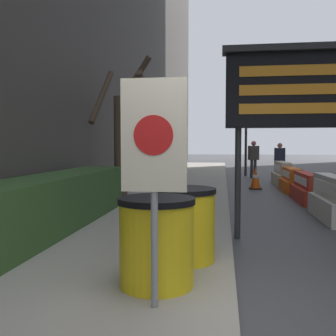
{
  "coord_description": "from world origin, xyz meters",
  "views": [
    {
      "loc": [
        -0.14,
        -2.98,
        1.52
      ],
      "look_at": [
        -1.04,
        3.46,
        1.14
      ],
      "focal_mm": 42.0,
      "sensor_mm": 36.0,
      "label": 1
    }
  ],
  "objects_px": {
    "traffic_cone_near": "(255,178)",
    "traffic_light_near_curb": "(246,122)",
    "jersey_barrier_cream": "(282,175)",
    "pedestrian_worker": "(280,158)",
    "message_board": "(292,91)",
    "jersey_barrier_white": "(333,201)",
    "jersey_barrier_orange_far": "(292,181)",
    "barrel_drum_foreground": "(157,241)",
    "pedestrian_passerby": "(253,156)",
    "barrel_drum_middle": "(184,224)",
    "jersey_barrier_red_striped": "(306,189)",
    "warning_sign": "(154,153)"
  },
  "relations": [
    {
      "from": "barrel_drum_foreground",
      "to": "jersey_barrier_orange_far",
      "type": "distance_m",
      "value": 9.76
    },
    {
      "from": "message_board",
      "to": "jersey_barrier_cream",
      "type": "height_order",
      "value": "message_board"
    },
    {
      "from": "message_board",
      "to": "jersey_barrier_orange_far",
      "type": "xyz_separation_m",
      "value": [
        1.15,
        6.7,
        -2.02
      ]
    },
    {
      "from": "message_board",
      "to": "jersey_barrier_white",
      "type": "height_order",
      "value": "message_board"
    },
    {
      "from": "barrel_drum_middle",
      "to": "message_board",
      "type": "relative_size",
      "value": 0.29
    },
    {
      "from": "message_board",
      "to": "jersey_barrier_white",
      "type": "relative_size",
      "value": 1.51
    },
    {
      "from": "jersey_barrier_orange_far",
      "to": "jersey_barrier_cream",
      "type": "bearing_deg",
      "value": 90.0
    },
    {
      "from": "warning_sign",
      "to": "jersey_barrier_white",
      "type": "xyz_separation_m",
      "value": [
        2.78,
        5.06,
        -1.06
      ]
    },
    {
      "from": "jersey_barrier_orange_far",
      "to": "traffic_light_near_curb",
      "type": "height_order",
      "value": "traffic_light_near_curb"
    },
    {
      "from": "warning_sign",
      "to": "jersey_barrier_orange_far",
      "type": "bearing_deg",
      "value": 74.23
    },
    {
      "from": "pedestrian_worker",
      "to": "jersey_barrier_orange_far",
      "type": "bearing_deg",
      "value": 81.87
    },
    {
      "from": "barrel_drum_foreground",
      "to": "barrel_drum_middle",
      "type": "distance_m",
      "value": 0.9
    },
    {
      "from": "warning_sign",
      "to": "jersey_barrier_orange_far",
      "type": "distance_m",
      "value": 10.31
    },
    {
      "from": "jersey_barrier_cream",
      "to": "pedestrian_worker",
      "type": "xyz_separation_m",
      "value": [
        0.21,
        2.3,
        0.56
      ]
    },
    {
      "from": "barrel_drum_middle",
      "to": "jersey_barrier_red_striped",
      "type": "xyz_separation_m",
      "value": [
        2.67,
        6.2,
        -0.23
      ]
    },
    {
      "from": "jersey_barrier_cream",
      "to": "traffic_cone_near",
      "type": "xyz_separation_m",
      "value": [
        -1.1,
        -1.44,
        -0.01
      ]
    },
    {
      "from": "message_board",
      "to": "traffic_light_near_curb",
      "type": "relative_size",
      "value": 0.83
    },
    {
      "from": "warning_sign",
      "to": "barrel_drum_middle",
      "type": "bearing_deg",
      "value": 85.34
    },
    {
      "from": "jersey_barrier_white",
      "to": "jersey_barrier_orange_far",
      "type": "xyz_separation_m",
      "value": [
        -0.0,
        4.8,
        -0.05
      ]
    },
    {
      "from": "warning_sign",
      "to": "traffic_cone_near",
      "type": "distance_m",
      "value": 10.72
    },
    {
      "from": "message_board",
      "to": "jersey_barrier_red_striped",
      "type": "xyz_separation_m",
      "value": [
        1.15,
        4.45,
        -2.02
      ]
    },
    {
      "from": "jersey_barrier_cream",
      "to": "traffic_light_near_curb",
      "type": "relative_size",
      "value": 0.58
    },
    {
      "from": "jersey_barrier_cream",
      "to": "pedestrian_worker",
      "type": "height_order",
      "value": "pedestrian_worker"
    },
    {
      "from": "traffic_cone_near",
      "to": "jersey_barrier_orange_far",
      "type": "bearing_deg",
      "value": -31.11
    },
    {
      "from": "message_board",
      "to": "pedestrian_passerby",
      "type": "height_order",
      "value": "message_board"
    },
    {
      "from": "jersey_barrier_cream",
      "to": "pedestrian_worker",
      "type": "bearing_deg",
      "value": 84.7
    },
    {
      "from": "pedestrian_worker",
      "to": "pedestrian_passerby",
      "type": "xyz_separation_m",
      "value": [
        -1.04,
        1.03,
        0.06
      ]
    },
    {
      "from": "barrel_drum_foreground",
      "to": "traffic_cone_near",
      "type": "bearing_deg",
      "value": 80.07
    },
    {
      "from": "jersey_barrier_orange_far",
      "to": "pedestrian_passerby",
      "type": "height_order",
      "value": "pedestrian_passerby"
    },
    {
      "from": "jersey_barrier_red_striped",
      "to": "jersey_barrier_orange_far",
      "type": "xyz_separation_m",
      "value": [
        -0.0,
        2.25,
        -0.0
      ]
    },
    {
      "from": "barrel_drum_foreground",
      "to": "jersey_barrier_orange_far",
      "type": "bearing_deg",
      "value": 72.99
    },
    {
      "from": "barrel_drum_middle",
      "to": "pedestrian_worker",
      "type": "distance_m",
      "value": 13.19
    },
    {
      "from": "traffic_cone_near",
      "to": "pedestrian_worker",
      "type": "distance_m",
      "value": 4.01
    },
    {
      "from": "message_board",
      "to": "traffic_cone_near",
      "type": "xyz_separation_m",
      "value": [
        0.05,
        7.37,
        -1.98
      ]
    },
    {
      "from": "message_board",
      "to": "barrel_drum_foreground",
      "type": "bearing_deg",
      "value": -122.96
    },
    {
      "from": "message_board",
      "to": "jersey_barrier_white",
      "type": "distance_m",
      "value": 2.97
    },
    {
      "from": "jersey_barrier_white",
      "to": "jersey_barrier_red_striped",
      "type": "height_order",
      "value": "jersey_barrier_white"
    },
    {
      "from": "message_board",
      "to": "jersey_barrier_cream",
      "type": "relative_size",
      "value": 1.45
    },
    {
      "from": "jersey_barrier_white",
      "to": "traffic_cone_near",
      "type": "xyz_separation_m",
      "value": [
        -1.1,
        5.46,
        -0.02
      ]
    },
    {
      "from": "jersey_barrier_white",
      "to": "jersey_barrier_cream",
      "type": "xyz_separation_m",
      "value": [
        -0.0,
        6.91,
        -0.01
      ]
    },
    {
      "from": "warning_sign",
      "to": "jersey_barrier_white",
      "type": "bearing_deg",
      "value": 61.2
    },
    {
      "from": "traffic_light_near_curb",
      "to": "pedestrian_worker",
      "type": "distance_m",
      "value": 2.96
    },
    {
      "from": "jersey_barrier_cream",
      "to": "traffic_light_near_curb",
      "type": "height_order",
      "value": "traffic_light_near_curb"
    },
    {
      "from": "traffic_light_near_curb",
      "to": "pedestrian_worker",
      "type": "xyz_separation_m",
      "value": [
        1.33,
        -2.02,
        -1.71
      ]
    },
    {
      "from": "warning_sign",
      "to": "traffic_cone_near",
      "type": "relative_size",
      "value": 2.54
    },
    {
      "from": "message_board",
      "to": "pedestrian_passerby",
      "type": "bearing_deg",
      "value": 88.44
    },
    {
      "from": "traffic_cone_near",
      "to": "traffic_light_near_curb",
      "type": "distance_m",
      "value": 6.2
    },
    {
      "from": "jersey_barrier_red_striped",
      "to": "jersey_barrier_orange_far",
      "type": "distance_m",
      "value": 2.25
    },
    {
      "from": "jersey_barrier_red_striped",
      "to": "pedestrian_passerby",
      "type": "bearing_deg",
      "value": 96.1
    },
    {
      "from": "traffic_cone_near",
      "to": "pedestrian_passerby",
      "type": "bearing_deg",
      "value": 86.62
    }
  ]
}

